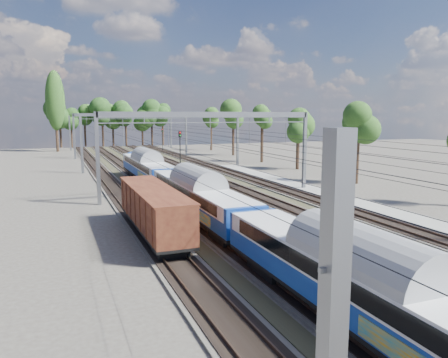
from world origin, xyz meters
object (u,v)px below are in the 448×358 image
object	(u,v)px
worker	(142,159)
signal_near	(180,149)
emu_train	(199,191)
freight_boxcar	(153,209)
signal_far	(162,138)

from	to	relation	value
worker	signal_near	world-z (taller)	signal_near
emu_train	signal_near	xyz separation A→B (m)	(5.32, 24.55, 1.54)
freight_boxcar	worker	distance (m)	48.22
freight_boxcar	signal_near	bearing A→B (deg)	70.60
emu_train	worker	bearing A→B (deg)	85.16
freight_boxcar	worker	world-z (taller)	freight_boxcar
worker	emu_train	bearing A→B (deg)	173.43
emu_train	worker	distance (m)	44.35
emu_train	signal_far	xyz separation A→B (m)	(12.92, 67.08, 0.86)
worker	signal_near	xyz separation A→B (m)	(1.58, -19.60, 3.28)
emu_train	worker	xyz separation A→B (m)	(3.74, 44.16, -1.74)
emu_train	signal_far	distance (m)	68.32
emu_train	freight_boxcar	xyz separation A→B (m)	(-4.50, -3.33, -0.47)
emu_train	signal_far	bearing A→B (deg)	79.10
signal_near	signal_far	bearing A→B (deg)	88.02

